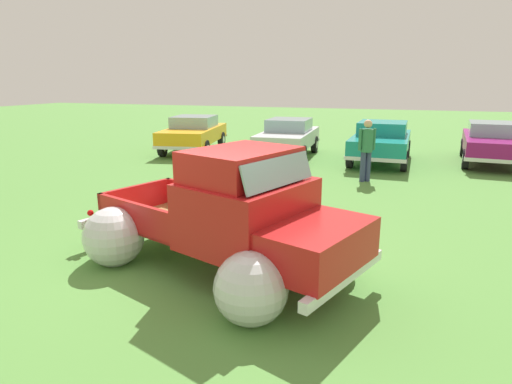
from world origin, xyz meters
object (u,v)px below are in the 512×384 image
Objects in this scene: show_car_2 at (381,140)px; show_car_3 at (494,141)px; spectator_0 at (367,146)px; show_car_0 at (194,132)px; show_car_1 at (288,136)px; vintage_pickup_truck at (234,225)px.

show_car_2 is 3.86m from show_car_3.
spectator_0 is (-3.94, -4.31, 0.24)m from show_car_3.
show_car_0 is at bearing -149.02° from spectator_0.
show_car_1 and show_car_2 have the same top height.
show_car_1 is at bearing 79.70° from show_car_0.
vintage_pickup_truck is at bearing -44.57° from spectator_0.
show_car_3 is (5.22, 11.29, 0.03)m from vintage_pickup_truck.
vintage_pickup_truck is 1.12× the size of show_car_0.
vintage_pickup_truck reaches higher than show_car_2.
spectator_0 is at bearing 41.24° from show_car_1.
show_car_2 is at bearing 142.00° from spectator_0.
spectator_0 is at bearing -38.09° from show_car_3.
show_car_1 is at bearing -77.82° from show_car_3.
vintage_pickup_truck is at bearing 7.93° from show_car_1.
vintage_pickup_truck is at bearing -7.01° from show_car_2.
vintage_pickup_truck is 7.10m from spectator_0.
show_car_3 is (7.13, 0.99, 0.01)m from show_car_1.
show_car_0 and show_car_1 have the same top height.
show_car_0 is 3.99m from show_car_1.
show_car_1 is 2.38× the size of spectator_0.
show_car_2 is at bearing 79.33° from show_car_0.
show_car_2 and show_car_3 have the same top height.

